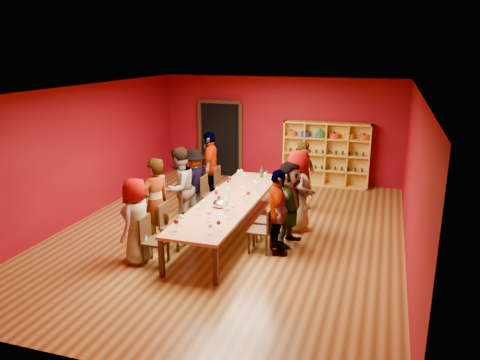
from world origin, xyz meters
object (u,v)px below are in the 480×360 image
at_px(chair_person_left_0, 151,238).
at_px(chair_person_right_4, 292,189).
at_px(person_right_2, 289,203).
at_px(chair_person_left_1, 169,223).
at_px(person_left_3, 194,181).
at_px(person_right_1, 277,213).
at_px(spittoon_bowl, 220,203).
at_px(person_right_4, 304,177).
at_px(chair_person_left_2, 191,207).
at_px(wine_bottle, 262,173).
at_px(person_left_2, 179,188).
at_px(person_left_4, 210,167).
at_px(tasting_table, 230,202).
at_px(chair_person_right_2, 271,218).
at_px(person_left_1, 155,203).
at_px(chair_person_right_1, 264,228).
at_px(shelving_unit, 326,151).
at_px(chair_person_left_3, 209,192).
at_px(chair_person_left_4, 221,182).
at_px(chair_person_right_3, 280,206).
at_px(person_left_0, 136,221).
at_px(person_right_3, 298,191).

xyz_separation_m(chair_person_left_0, chair_person_right_4, (1.82, 3.72, 0.00)).
distance_m(person_right_2, chair_person_right_4, 2.15).
relative_size(chair_person_left_1, person_left_3, 0.59).
bearing_deg(person_right_1, spittoon_bowl, 61.72).
bearing_deg(person_right_4, chair_person_left_1, 167.64).
distance_m(chair_person_left_2, chair_person_right_4, 2.65).
relative_size(chair_person_right_4, wine_bottle, 3.03).
bearing_deg(person_left_3, person_right_1, 67.82).
relative_size(person_left_2, wine_bottle, 6.03).
bearing_deg(person_left_4, chair_person_right_4, 77.76).
xyz_separation_m(tasting_table, wine_bottle, (0.17, 1.87, 0.16)).
xyz_separation_m(chair_person_right_2, spittoon_bowl, (-0.95, -0.36, 0.33)).
relative_size(person_left_1, chair_person_right_2, 2.00).
distance_m(person_left_3, person_right_2, 2.83).
distance_m(chair_person_left_0, chair_person_right_4, 4.15).
bearing_deg(spittoon_bowl, chair_person_right_1, -10.92).
bearing_deg(person_left_1, shelving_unit, 178.71).
bearing_deg(tasting_table, chair_person_left_3, 129.43).
bearing_deg(tasting_table, shelving_unit, 72.08).
height_order(chair_person_left_4, chair_person_right_1, same).
bearing_deg(chair_person_right_4, chair_person_right_3, -90.00).
relative_size(person_left_0, chair_person_left_3, 1.78).
height_order(chair_person_left_3, person_right_4, person_right_4).
xyz_separation_m(person_left_4, wine_bottle, (1.38, -0.13, -0.03)).
relative_size(chair_person_right_3, person_right_4, 0.53).
height_order(chair_person_left_2, person_left_2, person_left_2).
height_order(chair_person_left_2, person_right_1, person_right_1).
height_order(shelving_unit, person_left_0, shelving_unit).
xyz_separation_m(person_left_1, person_right_2, (2.45, 0.89, -0.05)).
xyz_separation_m(chair_person_right_2, chair_person_right_3, (0.00, 0.81, 0.00)).
relative_size(person_right_2, person_right_4, 1.01).
relative_size(tasting_table, person_left_3, 2.98).
relative_size(chair_person_left_1, person_right_3, 0.51).
distance_m(person_left_0, person_left_2, 1.80).
xyz_separation_m(person_left_3, chair_person_left_4, (0.37, 0.89, -0.26)).
xyz_separation_m(person_left_3, chair_person_right_1, (2.19, -1.77, -0.26)).
bearing_deg(person_left_0, chair_person_left_4, 175.16).
bearing_deg(spittoon_bowl, chair_person_left_3, 118.80).
xyz_separation_m(chair_person_left_2, chair_person_right_4, (1.82, 1.93, 0.00)).
height_order(chair_person_left_3, person_left_4, person_left_4).
xyz_separation_m(shelving_unit, chair_person_left_1, (-2.31, -5.33, -0.49)).
distance_m(chair_person_left_4, person_right_4, 2.14).
relative_size(person_left_4, chair_person_right_3, 2.00).
bearing_deg(chair_person_left_2, person_right_4, 42.41).
bearing_deg(person_left_3, wine_bottle, 131.60).
relative_size(person_left_3, person_left_4, 0.85).
bearing_deg(wine_bottle, chair_person_left_1, -110.56).
bearing_deg(chair_person_right_2, wine_bottle, 110.33).
bearing_deg(person_right_3, wine_bottle, 20.33).
bearing_deg(chair_person_right_2, person_right_1, -65.30).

